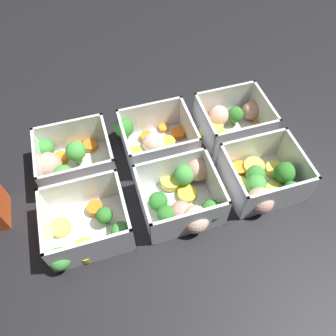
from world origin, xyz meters
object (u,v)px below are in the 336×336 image
container_near_left (232,122)px  container_far_center (185,197)px  container_far_left (263,181)px  container_far_right (88,228)px  container_near_center (152,139)px  container_near_right (70,163)px

container_near_left → container_far_center: 0.20m
container_far_left → container_far_center: (0.14, -0.01, 0.00)m
container_far_center → container_far_right: same height
container_near_left → container_near_center: (0.17, -0.00, 0.00)m
container_far_left → container_far_right: 0.31m
container_far_right → container_near_right: bearing=-85.3°
container_near_center → container_far_right: same height
container_near_left → container_near_right: same height
container_near_left → container_near_center: size_ratio=1.06×
container_near_center → container_near_right: 0.16m
container_far_left → container_far_right: (0.31, 0.00, -0.00)m
container_near_right → container_far_right: (-0.01, 0.14, -0.00)m
container_near_center → container_far_left: 0.22m
container_near_center → container_far_left: bearing=137.6°
container_far_center → container_near_right: bearing=-35.8°
container_far_center → container_far_right: bearing=3.1°
container_near_center → container_far_center: same height
container_near_right → container_far_center: 0.22m
container_near_left → container_far_center: same height
container_far_right → container_near_left: bearing=-154.8°
container_near_left → container_near_right: bearing=1.8°
container_near_center → container_far_left: same height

